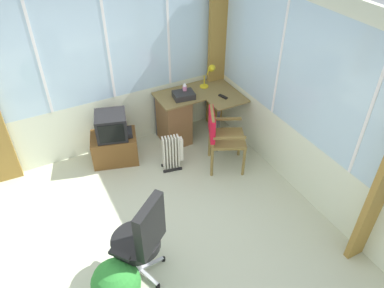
% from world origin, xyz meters
% --- Properties ---
extents(ground, '(5.38, 5.10, 0.06)m').
position_xyz_m(ground, '(0.00, 0.00, -0.03)').
color(ground, beige).
extents(north_window_panel, '(4.38, 0.07, 2.55)m').
position_xyz_m(north_window_panel, '(0.00, 2.08, 1.27)').
color(north_window_panel, silver).
rests_on(north_window_panel, ground).
extents(east_window_panel, '(0.07, 4.10, 2.55)m').
position_xyz_m(east_window_panel, '(2.22, 0.00, 1.27)').
color(east_window_panel, silver).
rests_on(east_window_panel, ground).
extents(curtain_corner, '(0.34, 0.07, 2.45)m').
position_xyz_m(curtain_corner, '(2.09, 1.95, 1.22)').
color(curtain_corner, olive).
rests_on(curtain_corner, ground).
extents(desk, '(1.19, 0.88, 0.77)m').
position_xyz_m(desk, '(1.27, 1.74, 0.41)').
color(desk, olive).
rests_on(desk, ground).
extents(desk_lamp, '(0.23, 0.20, 0.37)m').
position_xyz_m(desk_lamp, '(1.85, 1.77, 1.01)').
color(desk_lamp, yellow).
rests_on(desk_lamp, desk).
extents(tv_remote, '(0.08, 0.16, 0.02)m').
position_xyz_m(tv_remote, '(1.87, 1.42, 0.78)').
color(tv_remote, black).
rests_on(tv_remote, desk).
extents(spray_bottle, '(0.06, 0.06, 0.22)m').
position_xyz_m(spray_bottle, '(1.39, 1.72, 0.87)').
color(spray_bottle, pink).
rests_on(spray_bottle, desk).
extents(paper_tray, '(0.33, 0.27, 0.09)m').
position_xyz_m(paper_tray, '(1.35, 1.67, 0.81)').
color(paper_tray, '#292828').
rests_on(paper_tray, desk).
extents(wooden_armchair, '(0.64, 0.64, 0.91)m').
position_xyz_m(wooden_armchair, '(1.50, 0.90, 0.59)').
color(wooden_armchair, olive).
rests_on(wooden_armchair, ground).
extents(office_chair, '(0.61, 0.61, 1.11)m').
position_xyz_m(office_chair, '(-0.09, -0.30, 0.63)').
color(office_chair, '#B7B7BF').
rests_on(office_chair, ground).
extents(tv_on_stand, '(0.74, 0.60, 0.79)m').
position_xyz_m(tv_on_stand, '(0.24, 1.71, 0.35)').
color(tv_on_stand, brown).
rests_on(tv_on_stand, ground).
extents(space_heater, '(0.32, 0.22, 0.55)m').
position_xyz_m(space_heater, '(0.91, 1.15, 0.28)').
color(space_heater, silver).
rests_on(space_heater, ground).
extents(potted_plant, '(0.48, 0.48, 0.55)m').
position_xyz_m(potted_plant, '(-0.44, -0.44, 0.29)').
color(potted_plant, beige).
rests_on(potted_plant, ground).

